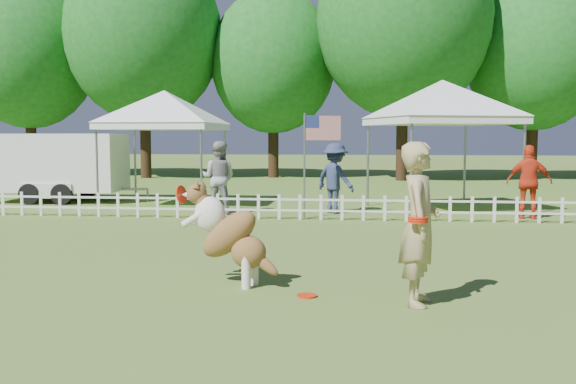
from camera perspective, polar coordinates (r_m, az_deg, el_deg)
The scene contains 17 objects.
ground at distance 8.43m, azimuth -1.74°, elevation -8.66°, with size 120.00×120.00×0.00m, color #476D22.
picket_fence at distance 15.24m, azimuth 2.01°, elevation -1.37°, with size 22.00×0.08×0.60m, color silver, non-canonical shape.
handler at distance 7.68m, azimuth 11.61°, elevation -2.79°, with size 0.70×0.46×1.93m, color tan.
dog at distance 8.59m, azimuth -5.13°, elevation -3.77°, with size 1.32×0.44×1.37m, color brown, non-canonical shape.
frisbee_on_turf at distance 8.06m, azimuth 1.67°, elevation -9.20°, with size 0.26×0.26×0.02m, color red.
canopy_tent_left at distance 18.71m, azimuth -10.87°, elevation 3.74°, with size 3.11×3.11×3.21m, color white, non-canonical shape.
canopy_tent_right at distance 17.58m, azimuth 13.45°, elevation 3.91°, with size 3.28×3.28×3.39m, color white, non-canonical shape.
cargo_trailer at distance 20.73m, azimuth -19.71°, elevation 2.12°, with size 4.79×2.11×2.11m, color white, non-canonical shape.
flag_pole at distance 15.46m, azimuth 1.47°, elevation 2.33°, with size 0.98×0.10×2.54m, color gray, non-canonical shape.
spectator_a at distance 16.51m, azimuth -6.19°, elevation 1.28°, with size 0.90×0.70×1.86m, color #9B9A9F.
spectator_b at distance 16.58m, azimuth 4.21°, elevation 1.24°, with size 1.17×0.67×1.81m, color navy.
spectator_c at distance 16.45m, azimuth 20.65°, elevation 0.84°, with size 1.04×0.43×1.78m, color red.
tree_far_left at distance 34.35m, azimuth -22.06°, elevation 10.50°, with size 6.60×6.60×11.00m, color #19591B, non-canonical shape.
tree_left at distance 31.56m, azimuth -12.69°, elevation 12.18°, with size 7.40×7.40×12.00m, color #19591B, non-canonical shape.
tree_center_left at distance 31.02m, azimuth -1.32°, elevation 10.38°, with size 6.00×6.00×9.80m, color #19591B, non-canonical shape.
tree_center_right at distance 29.48m, azimuth 10.22°, elevation 13.33°, with size 7.60×7.60×12.60m, color #19591B, non-canonical shape.
tree_right at distance 31.75m, azimuth 21.06°, elevation 10.47°, with size 6.20×6.20×10.40m, color #19591B, non-canonical shape.
Camera 1 is at (1.17, -8.10, 1.99)m, focal length 40.00 mm.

